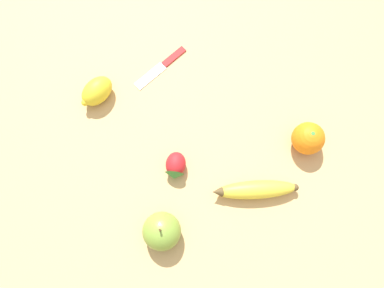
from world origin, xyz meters
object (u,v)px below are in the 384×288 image
at_px(banana, 255,190).
at_px(strawberry, 175,166).
at_px(lemon, 97,91).
at_px(apple, 162,231).
at_px(orange, 308,138).
at_px(paring_knife, 162,66).

xyz_separation_m(banana, strawberry, (0.13, -0.12, 0.00)).
bearing_deg(lemon, apple, 90.30).
distance_m(orange, lemon, 0.49).
relative_size(banana, lemon, 1.92).
bearing_deg(strawberry, paring_knife, -164.99).
bearing_deg(strawberry, apple, -3.47).
bearing_deg(paring_knife, strawberry, 145.20).
distance_m(strawberry, apple, 0.14).
xyz_separation_m(banana, lemon, (0.22, -0.36, 0.01)).
height_order(banana, paring_knife, banana).
bearing_deg(orange, strawberry, -14.77).
distance_m(strawberry, paring_knife, 0.26).
distance_m(banana, apple, 0.22).
bearing_deg(orange, lemon, -40.03).
bearing_deg(lemon, banana, 121.09).
relative_size(banana, apple, 2.16).
distance_m(strawberry, lemon, 0.25).
xyz_separation_m(strawberry, apple, (0.09, 0.11, 0.01)).
bearing_deg(banana, lemon, -36.23).
distance_m(orange, apple, 0.37).
xyz_separation_m(orange, apple, (0.37, 0.04, -0.00)).
relative_size(orange, apple, 0.86).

